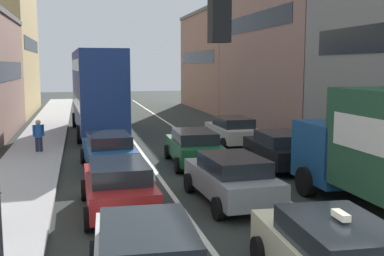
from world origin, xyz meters
TOP-DOWN VIEW (x-y plane):
  - sidewalk_left at (-6.70, 20.00)m, footprint 2.60×64.00m
  - lane_stripe_left at (-1.70, 20.00)m, footprint 0.16×60.00m
  - lane_stripe_right at (1.70, 20.00)m, footprint 0.16×60.00m
  - building_row_right at (9.90, 21.78)m, footprint 7.20×43.90m
  - traffic_light_pole at (-4.45, -0.29)m, footprint 3.58×0.38m
  - taxi_centre_lane_front at (-0.14, 0.36)m, footprint 2.27×4.40m
  - sedan_centre_lane_second at (-0.09, 6.44)m, footprint 2.22×4.38m
  - wagon_left_lane_second at (-3.53, 6.34)m, footprint 2.12×4.33m
  - hatchback_centre_lane_third at (0.10, 12.07)m, footprint 2.21×4.37m
  - sedan_left_lane_third at (-3.47, 12.02)m, footprint 2.26×4.40m
  - sedan_right_lane_behind_truck at (3.41, 10.71)m, footprint 2.22×4.38m
  - wagon_right_lane_far at (3.26, 16.45)m, footprint 2.10×4.32m
  - bus_mid_queue_primary at (-3.51, 22.10)m, footprint 3.16×10.60m
  - pedestrian_near_kerb at (-6.49, 16.09)m, footprint 0.51×0.34m

SIDE VIEW (x-z plane):
  - lane_stripe_left at x=-1.70m, z-range 0.00..0.01m
  - lane_stripe_right at x=1.70m, z-range 0.00..0.01m
  - sidewalk_left at x=-6.70m, z-range 0.00..0.14m
  - sedan_centre_lane_second at x=-0.09m, z-range 0.05..1.54m
  - wagon_left_lane_second at x=-3.53m, z-range 0.05..1.54m
  - hatchback_centre_lane_third at x=0.10m, z-range 0.05..1.54m
  - sedan_left_lane_third at x=-3.47m, z-range 0.05..1.54m
  - sedan_right_lane_behind_truck at x=3.41m, z-range 0.05..1.54m
  - wagon_right_lane_far at x=3.26m, z-range 0.05..1.54m
  - taxi_centre_lane_front at x=-0.14m, z-range -0.03..1.63m
  - pedestrian_near_kerb at x=-6.49m, z-range 0.12..1.78m
  - bus_mid_queue_primary at x=-3.51m, z-range 0.30..5.36m
  - traffic_light_pole at x=-4.45m, z-range 1.07..6.57m
  - building_row_right at x=9.90m, z-range -1.00..11.93m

